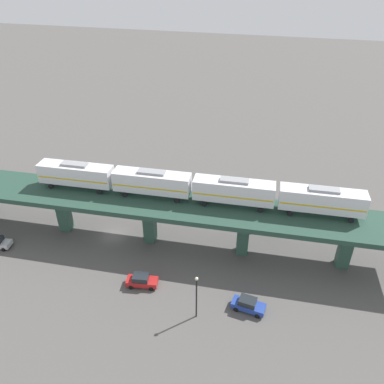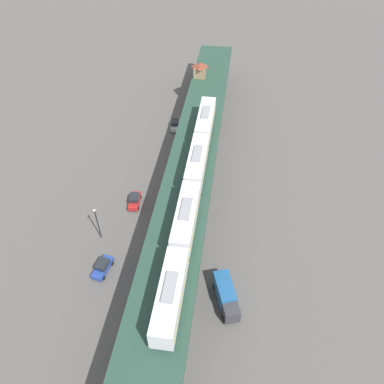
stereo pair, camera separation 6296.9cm
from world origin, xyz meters
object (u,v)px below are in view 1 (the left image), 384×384
(street_car_red, at_px, (142,280))
(delivery_truck, at_px, (274,216))
(street_lamp, at_px, (196,294))
(subway_train, at_px, (192,186))
(street_car_blue, at_px, (248,305))

(street_car_red, height_order, delivery_truck, delivery_truck)
(street_car_red, distance_m, street_lamp, 9.90)
(subway_train, xyz_separation_m, street_car_red, (11.75, -4.06, -9.38))
(subway_train, distance_m, street_car_red, 15.58)
(subway_train, bearing_deg, street_car_blue, 42.60)
(street_lamp, bearing_deg, street_car_red, -109.67)
(subway_train, relative_size, street_lamp, 7.19)
(street_car_blue, height_order, street_lamp, street_lamp)
(delivery_truck, bearing_deg, street_car_blue, -4.09)
(subway_train, height_order, delivery_truck, subway_train)
(delivery_truck, bearing_deg, subway_train, -58.24)
(delivery_truck, relative_size, street_lamp, 1.08)
(subway_train, bearing_deg, delivery_truck, 121.76)
(street_car_blue, distance_m, street_lamp, 7.60)
(street_car_blue, relative_size, delivery_truck, 0.61)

